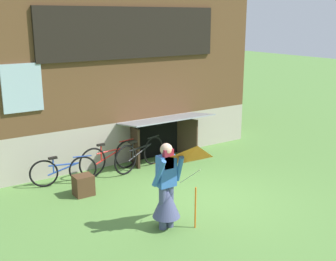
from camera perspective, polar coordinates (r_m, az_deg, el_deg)
name	(u,v)px	position (r m, az deg, el deg)	size (l,w,h in m)	color
ground_plane	(201,198)	(9.54, 4.46, -8.90)	(60.00, 60.00, 0.00)	#56843D
log_house	(94,63)	(13.48, -9.80, 8.86)	(7.91, 5.96, 4.94)	#ADA393
person	(166,193)	(7.98, -0.21, -8.32)	(0.61, 0.53, 1.65)	#474C75
kite	(197,168)	(7.49, 3.88, -4.99)	(1.00, 1.03, 1.57)	orange
bicycle_black	(140,154)	(11.12, -3.75, -3.19)	(1.74, 0.54, 0.81)	black
bicycle_red	(110,158)	(10.95, -7.71, -3.60)	(1.77, 0.27, 0.81)	black
bicycle_blue	(63,171)	(10.38, -13.71, -5.22)	(1.51, 0.45, 0.71)	black
wooden_crate	(83,185)	(9.75, -11.17, -7.14)	(0.42, 0.35, 0.46)	#4C331E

